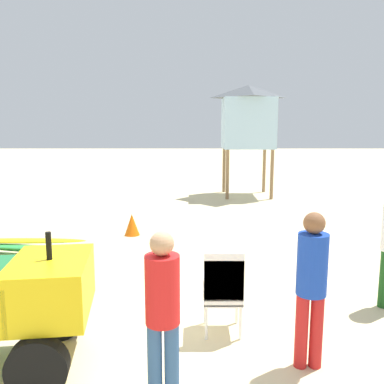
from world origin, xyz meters
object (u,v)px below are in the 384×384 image
Objects in this scene: stacked_plastic_chairs at (225,286)px; traffic_cone_far at (134,224)px; lifeguard_near_left at (164,307)px; lifeguard_tower at (250,117)px; surfboard_pile at (26,247)px; lifeguard_near_center at (313,280)px.

stacked_plastic_chairs is 5.05m from traffic_cone_far.
stacked_plastic_chairs is at bearing 62.79° from lifeguard_near_left.
lifeguard_near_left is (-0.65, -1.27, 0.31)m from stacked_plastic_chairs.
traffic_cone_far is at bearing -121.95° from lifeguard_tower.
lifeguard_tower is 7.04m from traffic_cone_far.
stacked_plastic_chairs is 10.60m from lifeguard_tower.
lifeguard_near_center reaches higher than surfboard_pile.
traffic_cone_far is (1.94, 1.56, 0.09)m from surfboard_pile.
traffic_cone_far is (-1.16, 5.97, -0.71)m from lifeguard_near_left.
lifeguard_near_left is at bearing -54.87° from surfboard_pile.
stacked_plastic_chairs is 1.46m from lifeguard_near_left.
lifeguard_near_center is at bearing -37.65° from stacked_plastic_chairs.
lifeguard_tower is (1.64, 10.24, 2.24)m from stacked_plastic_chairs.
stacked_plastic_chairs reaches higher than traffic_cone_far.
lifeguard_near_left is at bearing -117.21° from stacked_plastic_chairs.
stacked_plastic_chairs is at bearing -39.89° from surfboard_pile.
lifeguard_near_left is 1.64m from lifeguard_near_center.
lifeguard_tower is (2.29, 11.51, 1.92)m from lifeguard_near_left.
lifeguard_tower reaches higher than traffic_cone_far.
surfboard_pile is 5.45m from lifeguard_near_left.
surfboard_pile is 1.51× the size of lifeguard_near_left.
surfboard_pile is 9.32m from lifeguard_tower.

